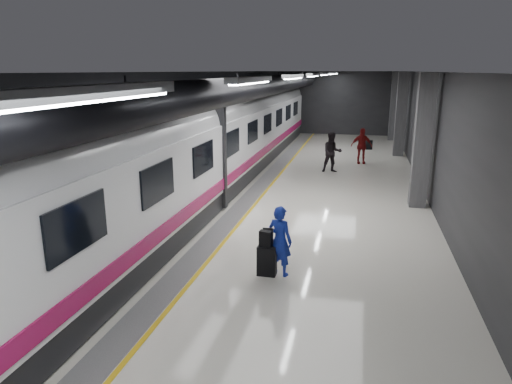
# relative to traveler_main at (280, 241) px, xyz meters

# --- Properties ---
(ground) EXTENTS (40.00, 40.00, 0.00)m
(ground) POSITION_rel_traveler_main_xyz_m (-0.89, 4.50, -0.82)
(ground) COLOR silver
(ground) RESTS_ON ground
(platform_hall) EXTENTS (10.02, 40.02, 4.51)m
(platform_hall) POSITION_rel_traveler_main_xyz_m (-1.18, 5.45, 2.72)
(platform_hall) COLOR black
(platform_hall) RESTS_ON ground
(train) EXTENTS (3.05, 38.00, 4.05)m
(train) POSITION_rel_traveler_main_xyz_m (-4.14, 4.50, 1.25)
(train) COLOR black
(train) RESTS_ON ground
(traveler_main) EXTENTS (0.70, 0.57, 1.64)m
(traveler_main) POSITION_rel_traveler_main_xyz_m (0.00, 0.00, 0.00)
(traveler_main) COLOR #1728AD
(traveler_main) RESTS_ON ground
(suitcase_main) EXTENTS (0.43, 0.27, 0.70)m
(suitcase_main) POSITION_rel_traveler_main_xyz_m (-0.28, -0.10, -0.47)
(suitcase_main) COLOR black
(suitcase_main) RESTS_ON ground
(shoulder_bag) EXTENTS (0.30, 0.19, 0.37)m
(shoulder_bag) POSITION_rel_traveler_main_xyz_m (-0.30, -0.12, 0.06)
(shoulder_bag) COLOR black
(shoulder_bag) RESTS_ON suitcase_main
(traveler_far_a) EXTENTS (1.06, 0.92, 1.86)m
(traveler_far_a) POSITION_rel_traveler_main_xyz_m (0.38, 11.31, 0.11)
(traveler_far_a) COLOR black
(traveler_far_a) RESTS_ON ground
(traveler_far_b) EXTENTS (1.11, 0.63, 1.78)m
(traveler_far_b) POSITION_rel_traveler_main_xyz_m (1.68, 13.73, 0.07)
(traveler_far_b) COLOR maroon
(traveler_far_b) RESTS_ON ground
(suitcase_far) EXTENTS (0.42, 0.32, 0.55)m
(suitcase_far) POSITION_rel_traveler_main_xyz_m (2.11, 18.17, -0.55)
(suitcase_far) COLOR black
(suitcase_far) RESTS_ON ground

